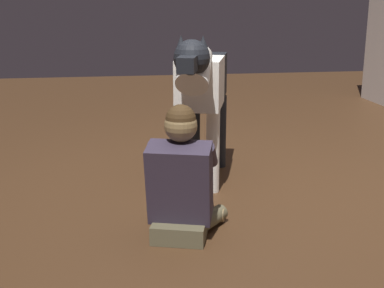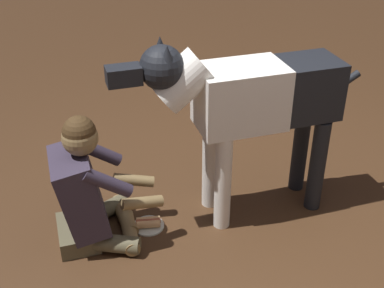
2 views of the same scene
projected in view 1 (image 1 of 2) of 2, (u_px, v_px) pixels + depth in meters
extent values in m
plane|color=#402817|center=(224.00, 190.00, 4.27)|extent=(13.56, 13.56, 0.00)
cube|color=brown|center=(179.00, 231.00, 3.38)|extent=(0.33, 0.39, 0.12)
cylinder|color=brown|center=(160.00, 219.00, 3.55)|extent=(0.41, 0.17, 0.11)
cylinder|color=olive|center=(174.00, 212.00, 3.69)|extent=(0.17, 0.37, 0.09)
cylinder|color=brown|center=(206.00, 222.00, 3.51)|extent=(0.37, 0.35, 0.11)
cylinder|color=olive|center=(199.00, 213.00, 3.66)|extent=(0.22, 0.37, 0.09)
cube|color=#31293A|center=(180.00, 183.00, 3.34)|extent=(0.40, 0.47, 0.54)
cylinder|color=#31293A|center=(157.00, 153.00, 3.47)|extent=(0.30, 0.16, 0.24)
cylinder|color=olive|center=(171.00, 175.00, 3.71)|extent=(0.27, 0.18, 0.12)
cylinder|color=#31293A|center=(210.00, 155.00, 3.42)|extent=(0.30, 0.16, 0.24)
cylinder|color=olive|center=(206.00, 177.00, 3.68)|extent=(0.28, 0.11, 0.12)
sphere|color=olive|center=(181.00, 125.00, 3.28)|extent=(0.21, 0.21, 0.21)
sphere|color=#3D2A16|center=(181.00, 120.00, 3.27)|extent=(0.19, 0.19, 0.19)
cylinder|color=silver|center=(213.00, 152.00, 4.17)|extent=(0.11, 0.11, 0.67)
cylinder|color=silver|center=(183.00, 151.00, 4.20)|extent=(0.11, 0.11, 0.67)
cylinder|color=black|center=(220.00, 131.00, 4.81)|extent=(0.11, 0.11, 0.67)
cylinder|color=black|center=(194.00, 131.00, 4.84)|extent=(0.11, 0.11, 0.67)
cube|color=silver|center=(200.00, 83.00, 4.18)|extent=(0.60, 0.48, 0.39)
cube|color=black|center=(206.00, 76.00, 4.56)|extent=(0.53, 0.44, 0.37)
cylinder|color=silver|center=(194.00, 69.00, 3.79)|extent=(0.44, 0.34, 0.38)
sphere|color=black|center=(192.00, 58.00, 3.65)|extent=(0.26, 0.26, 0.26)
cube|color=black|center=(187.00, 64.00, 3.45)|extent=(0.22, 0.17, 0.10)
cone|color=black|center=(203.00, 44.00, 3.63)|extent=(0.11, 0.11, 0.12)
cone|color=black|center=(181.00, 44.00, 3.65)|extent=(0.11, 0.11, 0.12)
cylinder|color=black|center=(209.00, 76.00, 4.81)|extent=(0.34, 0.14, 0.22)
cylinder|color=silver|center=(189.00, 212.00, 3.83)|extent=(0.21, 0.21, 0.01)
cylinder|color=tan|center=(187.00, 208.00, 3.82)|extent=(0.16, 0.11, 0.05)
cylinder|color=tan|center=(192.00, 208.00, 3.81)|extent=(0.16, 0.11, 0.05)
cylinder|color=#9F4B30|center=(189.00, 207.00, 3.82)|extent=(0.16, 0.11, 0.04)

